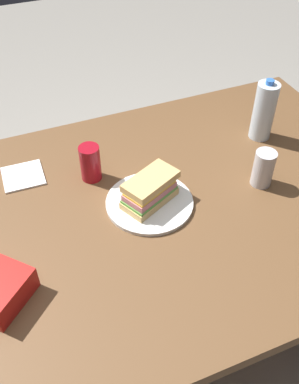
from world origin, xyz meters
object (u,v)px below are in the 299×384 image
at_px(soda_can_silver, 263,168).
at_px(paper_plate, 150,202).
at_px(sandwich, 150,190).
at_px(water_bottle_tall, 264,111).
at_px(soda_can_red, 90,163).
at_px(dining_table, 130,231).

bearing_deg(soda_can_silver, paper_plate, 172.64).
xyz_separation_m(sandwich, water_bottle_tall, (0.50, 0.17, 0.05)).
distance_m(soda_can_red, soda_can_silver, 0.55).
xyz_separation_m(paper_plate, soda_can_red, (-0.13, 0.19, 0.06)).
relative_size(sandwich, soda_can_red, 1.64).
height_order(dining_table, water_bottle_tall, water_bottle_tall).
distance_m(soda_can_red, water_bottle_tall, 0.63).
bearing_deg(sandwich, water_bottle_tall, 18.66).
relative_size(paper_plate, water_bottle_tall, 1.18).
xyz_separation_m(dining_table, soda_can_red, (-0.05, 0.20, 0.14)).
height_order(paper_plate, sandwich, sandwich).
height_order(dining_table, paper_plate, paper_plate).
height_order(sandwich, water_bottle_tall, water_bottle_tall).
relative_size(dining_table, soda_can_silver, 14.70).
relative_size(sandwich, soda_can_silver, 1.64).
distance_m(dining_table, soda_can_silver, 0.46).
relative_size(dining_table, water_bottle_tall, 7.92).
height_order(sandwich, soda_can_silver, soda_can_silver).
bearing_deg(paper_plate, dining_table, -168.12).
xyz_separation_m(soda_can_red, soda_can_silver, (0.49, -0.23, 0.00)).
distance_m(dining_table, paper_plate, 0.11).
bearing_deg(water_bottle_tall, sandwich, -161.34).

